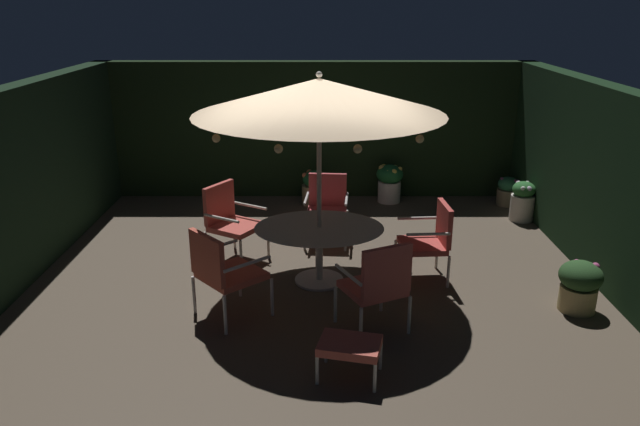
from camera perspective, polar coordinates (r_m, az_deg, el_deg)
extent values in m
cube|color=brown|center=(7.66, -0.61, -5.93)|extent=(7.42, 7.16, 0.02)
cube|color=black|center=(10.58, -0.41, 7.82)|extent=(7.42, 0.30, 2.31)
cube|color=black|center=(8.11, -26.69, 2.19)|extent=(0.30, 7.16, 2.31)
cube|color=black|center=(8.03, 25.69, 2.19)|extent=(0.30, 7.16, 2.31)
cylinder|color=beige|center=(7.51, 0.00, -6.28)|extent=(0.60, 0.60, 0.03)
cylinder|color=beige|center=(7.37, 0.00, -3.98)|extent=(0.09, 0.09, 0.68)
ellipsoid|color=#9DA7AF|center=(7.24, 0.00, -1.39)|extent=(1.55, 1.28, 0.03)
cylinder|color=beige|center=(7.11, 0.00, 1.62)|extent=(0.06, 0.06, 2.20)
cone|color=beige|center=(6.85, 0.00, 10.88)|extent=(2.85, 2.85, 0.40)
sphere|color=beige|center=(6.82, 0.00, 12.87)|extent=(0.07, 0.07, 0.07)
sphere|color=#F9DB8C|center=(7.04, 10.69, 8.29)|extent=(0.09, 0.09, 0.09)
sphere|color=#F9DB8C|center=(7.72, 7.89, 9.38)|extent=(0.09, 0.09, 0.09)
sphere|color=#F9DB8C|center=(8.13, 2.45, 10.04)|extent=(0.09, 0.09, 0.09)
sphere|color=#F9DB8C|center=(8.13, -2.69, 10.03)|extent=(0.09, 0.09, 0.09)
sphere|color=#F9DB8C|center=(7.71, -7.98, 9.36)|extent=(0.09, 0.09, 0.09)
sphere|color=#F9DB8C|center=(7.07, -10.65, 8.33)|extent=(0.09, 0.09, 0.09)
sphere|color=#F9DB8C|center=(6.22, -9.63, 6.93)|extent=(0.09, 0.09, 0.09)
sphere|color=#F9DB8C|center=(5.70, -3.83, 6.04)|extent=(0.09, 0.09, 0.09)
sphere|color=#F9DB8C|center=(5.70, 3.64, 6.02)|extent=(0.09, 0.09, 0.09)
sphere|color=#F9DB8C|center=(6.19, 9.44, 6.87)|extent=(0.09, 0.09, 0.09)
cylinder|color=silver|center=(7.11, -7.45, -6.15)|extent=(0.04, 0.04, 0.44)
cylinder|color=silver|center=(6.66, -4.44, -7.87)|extent=(0.04, 0.04, 0.44)
cylinder|color=silver|center=(6.83, -11.65, -7.52)|extent=(0.04, 0.04, 0.44)
cylinder|color=silver|center=(6.36, -8.81, -9.45)|extent=(0.04, 0.04, 0.44)
cube|color=#C15441|center=(6.62, -8.19, -5.75)|extent=(0.83, 0.84, 0.07)
cube|color=#C15441|center=(6.37, -10.48, -4.14)|extent=(0.43, 0.47, 0.49)
cylinder|color=silver|center=(6.77, -9.73, -3.15)|extent=(0.45, 0.41, 0.04)
cylinder|color=silver|center=(6.30, -6.74, -4.76)|extent=(0.45, 0.41, 0.04)
cylinder|color=beige|center=(6.52, 1.53, -8.53)|extent=(0.04, 0.04, 0.43)
cylinder|color=beige|center=(6.77, 5.86, -7.51)|extent=(0.04, 0.04, 0.43)
cylinder|color=beige|center=(6.10, 3.93, -10.67)|extent=(0.04, 0.04, 0.43)
cylinder|color=beige|center=(6.37, 8.46, -9.46)|extent=(0.04, 0.04, 0.43)
cube|color=#B7534A|center=(6.32, 5.02, -7.03)|extent=(0.74, 0.73, 0.07)
cube|color=#B7534A|center=(5.99, 6.37, -5.49)|extent=(0.52, 0.29, 0.52)
cylinder|color=beige|center=(6.10, 2.76, -5.80)|extent=(0.26, 0.49, 0.04)
cylinder|color=beige|center=(6.37, 7.29, -4.82)|extent=(0.26, 0.49, 0.04)
cylinder|color=beige|center=(7.30, 7.94, -5.63)|extent=(0.04, 0.04, 0.40)
cylinder|color=beige|center=(7.80, 7.16, -3.92)|extent=(0.04, 0.04, 0.40)
cylinder|color=beige|center=(7.43, 12.03, -5.45)|extent=(0.04, 0.04, 0.40)
cylinder|color=beige|center=(7.92, 10.99, -3.78)|extent=(0.04, 0.04, 0.40)
cube|color=#C0453F|center=(7.52, 9.63, -3.02)|extent=(0.56, 0.58, 0.07)
cube|color=#C0453F|center=(7.48, 11.66, -0.98)|extent=(0.09, 0.53, 0.49)
cylinder|color=beige|center=(7.17, 10.23, -1.98)|extent=(0.52, 0.07, 0.04)
cylinder|color=beige|center=(7.68, 9.28, -0.48)|extent=(0.52, 0.07, 0.04)
cylinder|color=silver|center=(8.32, 2.47, -2.28)|extent=(0.04, 0.04, 0.40)
cylinder|color=silver|center=(8.36, -1.38, -2.17)|extent=(0.04, 0.04, 0.40)
cylinder|color=silver|center=(8.84, 2.61, -0.97)|extent=(0.04, 0.04, 0.40)
cylinder|color=silver|center=(8.87, -1.01, -0.87)|extent=(0.04, 0.04, 0.40)
cube|color=#B7494C|center=(8.51, 0.68, -0.07)|extent=(0.59, 0.58, 0.07)
cube|color=#B7494C|center=(8.67, 0.81, 2.21)|extent=(0.54, 0.10, 0.48)
cylinder|color=silver|center=(8.43, 2.59, 1.29)|extent=(0.08, 0.53, 0.04)
cylinder|color=silver|center=(8.46, -1.21, 1.39)|extent=(0.08, 0.53, 0.04)
cylinder|color=beige|center=(8.14, -4.80, -2.70)|extent=(0.04, 0.04, 0.43)
cylinder|color=beige|center=(7.72, -7.33, -4.08)|extent=(0.04, 0.04, 0.43)
cylinder|color=beige|center=(8.47, -7.96, -1.93)|extent=(0.04, 0.04, 0.43)
cylinder|color=beige|center=(8.06, -10.56, -3.21)|extent=(0.04, 0.04, 0.43)
cube|color=#C25046|center=(8.00, -7.74, -1.29)|extent=(0.78, 0.78, 0.07)
cube|color=#C25046|center=(8.07, -9.36, 0.99)|extent=(0.34, 0.51, 0.51)
cylinder|color=beige|center=(8.15, -6.53, 0.70)|extent=(0.49, 0.31, 0.04)
cylinder|color=beige|center=(7.72, -9.16, -0.49)|extent=(0.49, 0.31, 0.04)
cylinder|color=beige|center=(5.89, 0.64, -12.64)|extent=(0.03, 0.03, 0.28)
cylinder|color=beige|center=(5.81, 5.77, -13.20)|extent=(0.03, 0.03, 0.28)
cylinder|color=beige|center=(5.59, -0.19, -14.54)|extent=(0.03, 0.03, 0.28)
cylinder|color=beige|center=(5.51, 5.24, -15.17)|extent=(0.03, 0.03, 0.28)
cube|color=#BE5547|center=(5.60, 2.89, -12.31)|extent=(0.63, 0.51, 0.08)
cylinder|color=beige|center=(9.99, 18.49, 0.46)|extent=(0.36, 0.36, 0.41)
ellipsoid|color=#29652E|center=(9.91, 18.68, 2.10)|extent=(0.35, 0.35, 0.25)
sphere|color=silver|center=(9.93, 19.21, 2.34)|extent=(0.09, 0.09, 0.09)
sphere|color=silver|center=(9.96, 18.95, 2.66)|extent=(0.07, 0.07, 0.07)
sphere|color=silver|center=(10.00, 18.21, 2.64)|extent=(0.09, 0.09, 0.09)
sphere|color=silver|center=(9.90, 18.17, 2.22)|extent=(0.08, 0.08, 0.08)
sphere|color=silver|center=(9.75, 18.59, 2.18)|extent=(0.07, 0.07, 0.07)
sphere|color=silver|center=(9.80, 19.07, 2.11)|extent=(0.10, 0.10, 0.10)
cylinder|color=#7B6B4D|center=(10.70, 17.23, 1.43)|extent=(0.35, 0.35, 0.27)
ellipsoid|color=#2A6C42|center=(10.64, 17.35, 2.61)|extent=(0.34, 0.34, 0.24)
sphere|color=#BE328E|center=(10.70, 18.04, 2.77)|extent=(0.09, 0.09, 0.09)
sphere|color=#A62E88|center=(10.72, 17.57, 2.99)|extent=(0.10, 0.10, 0.10)
sphere|color=#B0457D|center=(10.68, 16.79, 3.05)|extent=(0.07, 0.07, 0.07)
sphere|color=#B3467F|center=(10.58, 16.85, 2.99)|extent=(0.06, 0.06, 0.06)
sphere|color=#A9377A|center=(10.53, 17.08, 2.60)|extent=(0.07, 0.07, 0.07)
sphere|color=#BD357D|center=(10.56, 17.92, 2.83)|extent=(0.06, 0.06, 0.06)
cylinder|color=tan|center=(10.23, -0.39, 1.70)|extent=(0.44, 0.44, 0.33)
ellipsoid|color=#1F6031|center=(10.15, -0.39, 3.21)|extent=(0.41, 0.41, 0.29)
sphere|color=orange|center=(10.11, 0.53, 3.28)|extent=(0.08, 0.08, 0.08)
sphere|color=orange|center=(10.23, 0.05, 3.45)|extent=(0.08, 0.08, 0.08)
sphere|color=#E17E44|center=(10.27, -0.91, 3.83)|extent=(0.10, 0.10, 0.10)
sphere|color=#EA7045|center=(10.11, -1.37, 3.56)|extent=(0.09, 0.09, 0.09)
sphere|color=orange|center=(10.01, -0.79, 3.08)|extent=(0.09, 0.09, 0.09)
sphere|color=orange|center=(10.05, 0.10, 3.23)|extent=(0.08, 0.08, 0.08)
cylinder|color=tan|center=(7.37, 23.08, -7.36)|extent=(0.40, 0.40, 0.29)
ellipsoid|color=#254621|center=(7.26, 23.36, -5.44)|extent=(0.47, 0.47, 0.33)
sphere|color=#B64778|center=(7.28, 24.51, -4.63)|extent=(0.09, 0.09, 0.09)
sphere|color=#BE3881|center=(7.32, 23.03, -4.36)|extent=(0.09, 0.09, 0.09)
sphere|color=#A4377F|center=(7.22, 21.90, -5.33)|extent=(0.09, 0.09, 0.09)
sphere|color=#A42984|center=(7.08, 23.68, -5.68)|extent=(0.07, 0.07, 0.07)
cylinder|color=silver|center=(10.45, 6.58, 2.02)|extent=(0.38, 0.38, 0.36)
ellipsoid|color=#1A5C2C|center=(10.36, 6.65, 3.63)|extent=(0.45, 0.45, 0.32)
sphere|color=#EFCC4F|center=(10.32, 7.60, 4.11)|extent=(0.08, 0.08, 0.08)
sphere|color=#E0C749|center=(10.45, 7.14, 4.28)|extent=(0.08, 0.08, 0.08)
sphere|color=yellow|center=(10.44, 6.08, 4.35)|extent=(0.09, 0.09, 0.09)
sphere|color=#E7C156|center=(10.32, 5.89, 4.22)|extent=(0.11, 0.11, 0.11)
sphere|color=#EEC74A|center=(10.21, 6.48, 3.83)|extent=(0.08, 0.08, 0.08)
sphere|color=#F4D350|center=(10.20, 7.05, 3.86)|extent=(0.09, 0.09, 0.09)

